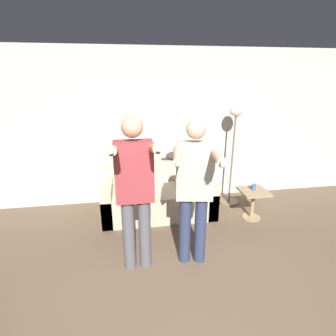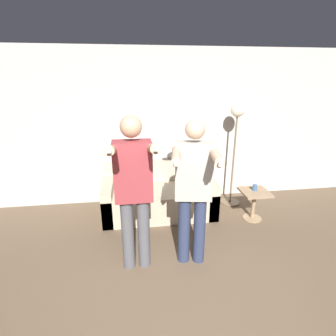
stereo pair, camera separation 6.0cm
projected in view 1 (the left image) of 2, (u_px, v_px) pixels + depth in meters
The scene contains 8 objects.
wall_back at pixel (160, 128), 4.48m from camera, with size 10.00×0.05×2.60m.
couch at pixel (158, 197), 4.31m from camera, with size 1.77×0.87×0.79m.
person_left at pixel (135, 186), 2.79m from camera, with size 0.48×0.66×1.78m.
person_right at pixel (194, 186), 2.90m from camera, with size 0.55×0.73×1.73m.
cat at pixel (176, 155), 4.47m from camera, with size 0.41×0.13×0.19m.
floor_lamp at pixel (235, 131), 4.30m from camera, with size 0.34×0.34×1.75m.
side_table at pixel (253, 199), 4.09m from camera, with size 0.42×0.42×0.48m.
cup at pixel (254, 187), 4.05m from camera, with size 0.07×0.07×0.10m.
Camera 1 is at (-0.57, -1.35, 2.14)m, focal length 28.00 mm.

